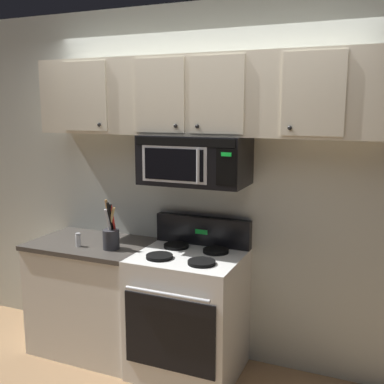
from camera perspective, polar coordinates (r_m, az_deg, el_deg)
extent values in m
cube|color=silver|center=(3.58, 1.89, 0.79)|extent=(5.20, 0.10, 2.70)
cube|color=white|center=(3.52, -0.46, -14.77)|extent=(0.76, 0.64, 0.90)
cube|color=black|center=(3.26, -2.86, -17.15)|extent=(0.67, 0.01, 0.52)
cylinder|color=#B7BABF|center=(3.11, -3.15, -12.46)|extent=(0.61, 0.03, 0.03)
cube|color=black|center=(3.57, 1.36, -4.80)|extent=(0.76, 0.07, 0.22)
cube|color=#19D83F|center=(3.54, 1.14, -4.94)|extent=(0.10, 0.00, 0.04)
cylinder|color=black|center=(3.29, -4.04, -7.93)|extent=(0.19, 0.19, 0.02)
cylinder|color=black|center=(3.17, 1.19, -8.66)|extent=(0.19, 0.19, 0.02)
cylinder|color=black|center=(3.53, -1.96, -6.63)|extent=(0.19, 0.19, 0.02)
cylinder|color=black|center=(3.42, 2.95, -7.24)|extent=(0.19, 0.19, 0.02)
cube|color=black|center=(3.32, 0.37, 3.98)|extent=(0.76, 0.39, 0.35)
cube|color=black|center=(3.13, -1.04, 6.16)|extent=(0.73, 0.01, 0.06)
cube|color=#B7BABF|center=(3.17, -2.26, 3.40)|extent=(0.49, 0.01, 0.25)
cube|color=black|center=(3.17, -2.28, 3.40)|extent=(0.44, 0.01, 0.22)
cube|color=black|center=(3.03, 4.25, 3.05)|extent=(0.14, 0.01, 0.25)
cube|color=#19D83F|center=(3.02, 4.24, 4.64)|extent=(0.07, 0.00, 0.03)
cylinder|color=#B7BABF|center=(3.07, 0.73, 3.18)|extent=(0.02, 0.02, 0.23)
cube|color=beige|center=(3.33, 0.59, 11.75)|extent=(2.50, 0.33, 0.55)
cube|color=beige|center=(3.59, -13.11, 11.39)|extent=(0.38, 0.01, 0.51)
sphere|color=black|center=(3.50, -11.37, 8.13)|extent=(0.03, 0.03, 0.03)
cube|color=beige|center=(3.26, -4.07, 11.76)|extent=(0.38, 0.01, 0.51)
sphere|color=black|center=(3.19, -2.05, 8.13)|extent=(0.03, 0.03, 0.03)
cube|color=beige|center=(3.09, 3.02, 11.85)|extent=(0.38, 0.01, 0.51)
sphere|color=black|center=(3.13, 0.64, 8.09)|extent=(0.03, 0.03, 0.03)
cube|color=beige|center=(2.94, 14.69, 11.61)|extent=(0.38, 0.01, 0.51)
sphere|color=black|center=(2.95, 11.95, 7.73)|extent=(0.03, 0.03, 0.03)
cube|color=white|center=(3.92, -12.02, -12.58)|extent=(0.90, 0.62, 0.86)
cube|color=#423D38|center=(3.77, -12.28, -6.26)|extent=(0.93, 0.65, 0.03)
cylinder|color=#2D2D33|center=(3.53, -9.94, -5.77)|extent=(0.12, 0.12, 0.15)
cylinder|color=red|center=(3.50, -9.65, -3.61)|extent=(0.02, 0.06, 0.26)
cylinder|color=black|center=(3.51, -9.86, -3.52)|extent=(0.04, 0.07, 0.27)
cylinder|color=tan|center=(3.50, -9.98, -3.76)|extent=(0.09, 0.03, 0.25)
cylinder|color=#A87A47|center=(3.49, -10.20, -3.30)|extent=(0.04, 0.05, 0.30)
cylinder|color=silver|center=(3.48, -10.23, -3.91)|extent=(0.04, 0.06, 0.23)
cylinder|color=black|center=(3.49, -10.06, -3.49)|extent=(0.03, 0.06, 0.28)
cylinder|color=white|center=(3.65, -13.84, -5.85)|extent=(0.04, 0.04, 0.09)
cylinder|color=#B7BABF|center=(3.64, -13.87, -5.06)|extent=(0.04, 0.04, 0.02)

